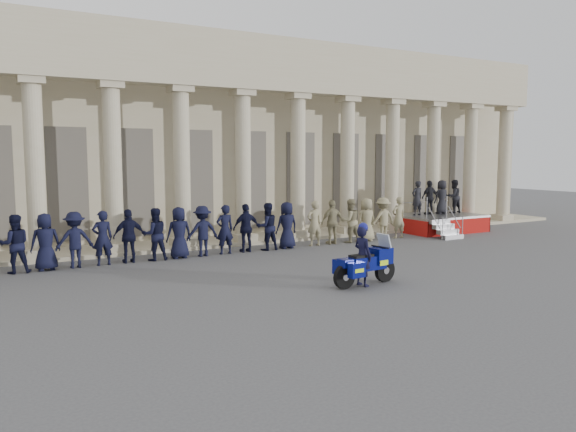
{
  "coord_description": "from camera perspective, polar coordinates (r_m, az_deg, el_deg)",
  "views": [
    {
      "loc": [
        -8.35,
        -12.98,
        3.64
      ],
      "look_at": [
        0.97,
        3.64,
        1.6
      ],
      "focal_mm": 35.0,
      "sensor_mm": 36.0,
      "label": 1
    }
  ],
  "objects": [
    {
      "name": "reviewing_stand",
      "position": [
        28.2,
        15.15,
        1.03
      ],
      "size": [
        4.02,
        3.91,
        2.47
      ],
      "color": "gray",
      "rests_on": "ground"
    },
    {
      "name": "building",
      "position": [
        28.96,
        -12.63,
        7.72
      ],
      "size": [
        40.0,
        12.5,
        9.0
      ],
      "color": "tan",
      "rests_on": "ground"
    },
    {
      "name": "ground",
      "position": [
        15.86,
        3.42,
        -7.17
      ],
      "size": [
        90.0,
        90.0,
        0.0
      ],
      "primitive_type": "plane",
      "color": "#454548",
      "rests_on": "ground"
    },
    {
      "name": "officer_rank",
      "position": [
        20.49,
        -9.98,
        -1.61
      ],
      "size": [
        19.68,
        0.7,
        1.84
      ],
      "color": "black",
      "rests_on": "ground"
    },
    {
      "name": "motorcycle",
      "position": [
        16.04,
        7.9,
        -4.82
      ],
      "size": [
        2.22,
        0.94,
        1.42
      ],
      "rotation": [
        0.0,
        0.0,
        0.1
      ],
      "color": "black",
      "rests_on": "ground"
    },
    {
      "name": "rider",
      "position": [
        15.9,
        7.6,
        -3.9
      ],
      "size": [
        0.47,
        0.66,
        1.8
      ],
      "rotation": [
        0.0,
        0.0,
        1.67
      ],
      "color": "black",
      "rests_on": "ground"
    }
  ]
}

